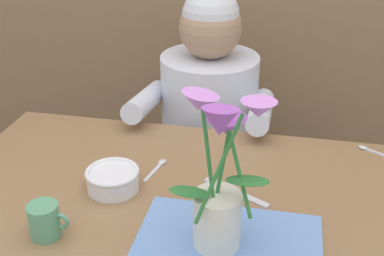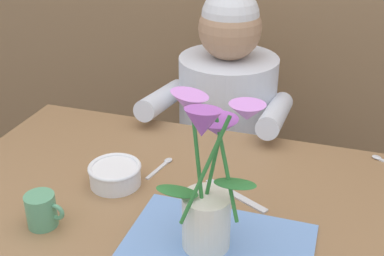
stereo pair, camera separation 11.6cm
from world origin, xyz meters
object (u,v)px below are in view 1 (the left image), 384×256
Objects in this scene: seated_person at (208,144)px; coffee_cup at (45,221)px; ceramic_bowl at (113,179)px; dinner_knife at (236,192)px; flower_vase at (220,183)px.

seated_person is 0.86m from coffee_cup.
dinner_knife is at bearing 7.85° from ceramic_bowl.
seated_person reaches higher than coffee_cup.
seated_person is at bearing 74.18° from coffee_cup.
ceramic_bowl is 0.22m from coffee_cup.
flower_vase is at bearing 6.80° from coffee_cup.
coffee_cup is at bearing -173.20° from flower_vase.
ceramic_bowl is at bearing 151.61° from flower_vase.
coffee_cup is at bearing -103.97° from seated_person.
seated_person is at bearing 101.20° from flower_vase.
ceramic_bowl is (-0.14, -0.59, 0.21)m from seated_person.
seated_person is at bearing 76.37° from ceramic_bowl.
coffee_cup is (-0.37, -0.04, -0.12)m from flower_vase.
flower_vase is at bearing -76.95° from seated_person.
flower_vase is 0.36m from ceramic_bowl.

